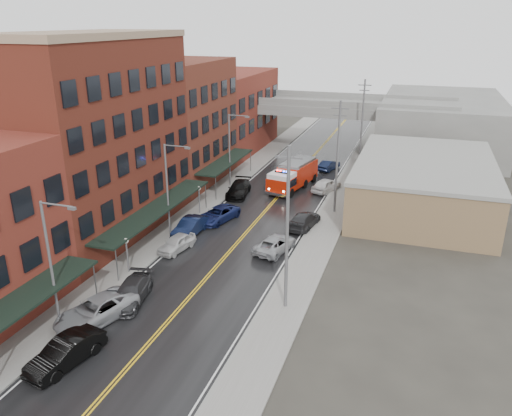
% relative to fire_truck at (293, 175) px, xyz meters
% --- Properties ---
extents(road, '(11.00, 160.00, 0.02)m').
position_rel_fire_truck_xyz_m(road, '(-0.85, -11.55, -1.74)').
color(road, black).
rests_on(road, ground).
extents(sidewalk_left, '(3.00, 160.00, 0.15)m').
position_rel_fire_truck_xyz_m(sidewalk_left, '(-8.15, -11.55, -1.67)').
color(sidewalk_left, slate).
rests_on(sidewalk_left, ground).
extents(sidewalk_right, '(3.00, 160.00, 0.15)m').
position_rel_fire_truck_xyz_m(sidewalk_right, '(6.45, -11.55, -1.67)').
color(sidewalk_right, slate).
rests_on(sidewalk_right, ground).
extents(curb_left, '(0.30, 160.00, 0.15)m').
position_rel_fire_truck_xyz_m(curb_left, '(-6.50, -11.55, -1.67)').
color(curb_left, gray).
rests_on(curb_left, ground).
extents(curb_right, '(0.30, 160.00, 0.15)m').
position_rel_fire_truck_xyz_m(curb_right, '(4.80, -11.55, -1.67)').
color(curb_right, gray).
rests_on(curb_right, ground).
extents(brick_building_b, '(9.00, 20.00, 18.00)m').
position_rel_fire_truck_xyz_m(brick_building_b, '(-14.15, -18.55, 7.25)').
color(brick_building_b, '#541E16').
rests_on(brick_building_b, ground).
extents(brick_building_c, '(9.00, 15.00, 15.00)m').
position_rel_fire_truck_xyz_m(brick_building_c, '(-14.15, -1.05, 5.75)').
color(brick_building_c, '#5C241B').
rests_on(brick_building_c, ground).
extents(brick_building_far, '(9.00, 20.00, 12.00)m').
position_rel_fire_truck_xyz_m(brick_building_far, '(-14.15, 16.45, 4.25)').
color(brick_building_far, maroon).
rests_on(brick_building_far, ground).
extents(tan_building, '(14.00, 22.00, 5.00)m').
position_rel_fire_truck_xyz_m(tan_building, '(15.15, -1.55, 0.75)').
color(tan_building, brown).
rests_on(tan_building, ground).
extents(right_far_block, '(18.00, 30.00, 8.00)m').
position_rel_fire_truck_xyz_m(right_far_block, '(17.15, 28.45, 2.25)').
color(right_far_block, slate).
rests_on(right_far_block, ground).
extents(awning_1, '(2.60, 18.00, 3.09)m').
position_rel_fire_truck_xyz_m(awning_1, '(-8.34, -18.55, 1.24)').
color(awning_1, black).
rests_on(awning_1, ground).
extents(awning_2, '(2.60, 13.00, 3.09)m').
position_rel_fire_truck_xyz_m(awning_2, '(-8.34, -1.05, 1.24)').
color(awning_2, black).
rests_on(awning_2, ground).
extents(globe_lamp_1, '(0.44, 0.44, 3.12)m').
position_rel_fire_truck_xyz_m(globe_lamp_1, '(-7.25, -25.55, 0.56)').
color(globe_lamp_1, '#59595B').
rests_on(globe_lamp_1, ground).
extents(globe_lamp_2, '(0.44, 0.44, 3.12)m').
position_rel_fire_truck_xyz_m(globe_lamp_2, '(-7.25, -11.55, 0.56)').
color(globe_lamp_2, '#59595B').
rests_on(globe_lamp_2, ground).
extents(street_lamp_0, '(2.64, 0.22, 9.00)m').
position_rel_fire_truck_xyz_m(street_lamp_0, '(-7.40, -33.55, 3.44)').
color(street_lamp_0, '#59595B').
rests_on(street_lamp_0, ground).
extents(street_lamp_1, '(2.64, 0.22, 9.00)m').
position_rel_fire_truck_xyz_m(street_lamp_1, '(-7.40, -17.55, 3.44)').
color(street_lamp_1, '#59595B').
rests_on(street_lamp_1, ground).
extents(street_lamp_2, '(2.64, 0.22, 9.00)m').
position_rel_fire_truck_xyz_m(street_lamp_2, '(-7.40, -1.55, 3.44)').
color(street_lamp_2, '#59595B').
rests_on(street_lamp_2, ground).
extents(utility_pole_0, '(1.80, 0.24, 12.00)m').
position_rel_fire_truck_xyz_m(utility_pole_0, '(6.35, -26.55, 4.56)').
color(utility_pole_0, '#59595B').
rests_on(utility_pole_0, ground).
extents(utility_pole_1, '(1.80, 0.24, 12.00)m').
position_rel_fire_truck_xyz_m(utility_pole_1, '(6.35, -6.55, 4.56)').
color(utility_pole_1, '#59595B').
rests_on(utility_pole_1, ground).
extents(utility_pole_2, '(1.80, 0.24, 12.00)m').
position_rel_fire_truck_xyz_m(utility_pole_2, '(6.35, 13.45, 4.56)').
color(utility_pole_2, '#59595B').
rests_on(utility_pole_2, ground).
extents(overpass, '(40.00, 10.00, 7.50)m').
position_rel_fire_truck_xyz_m(overpass, '(-0.85, 20.45, 4.24)').
color(overpass, slate).
rests_on(overpass, ground).
extents(fire_truck, '(4.87, 9.21, 3.22)m').
position_rel_fire_truck_xyz_m(fire_truck, '(0.00, 0.00, 0.00)').
color(fire_truck, '#AE1B08').
rests_on(fire_truck, ground).
extents(parked_car_left_1, '(2.74, 5.34, 1.68)m').
position_rel_fire_truck_xyz_m(parked_car_left_1, '(-4.49, -36.85, -0.91)').
color(parked_car_left_1, black).
rests_on(parked_car_left_1, ground).
extents(parked_car_left_2, '(4.44, 6.53, 1.66)m').
position_rel_fire_truck_xyz_m(parked_car_left_2, '(-5.53, -32.30, -0.92)').
color(parked_car_left_2, gray).
rests_on(parked_car_left_2, ground).
extents(parked_car_left_3, '(3.12, 5.53, 1.51)m').
position_rel_fire_truck_xyz_m(parked_car_left_3, '(-4.64, -29.35, -0.99)').
color(parked_car_left_3, '#2B2B2E').
rests_on(parked_car_left_3, ground).
extents(parked_car_left_4, '(2.46, 4.45, 1.43)m').
position_rel_fire_truck_xyz_m(parked_car_left_4, '(-5.47, -20.39, -1.03)').
color(parked_car_left_4, silver).
rests_on(parked_car_left_4, ground).
extents(parked_car_left_5, '(1.96, 5.04, 1.64)m').
position_rel_fire_truck_xyz_m(parked_car_left_5, '(-5.85, -16.82, -0.93)').
color(parked_car_left_5, black).
rests_on(parked_car_left_5, ground).
extents(parked_car_left_6, '(3.77, 5.76, 1.47)m').
position_rel_fire_truck_xyz_m(parked_car_left_6, '(-4.63, -12.75, -1.01)').
color(parked_car_left_6, '#141D4D').
rests_on(parked_car_left_6, ground).
extents(parked_car_left_7, '(2.99, 5.82, 1.61)m').
position_rel_fire_truck_xyz_m(parked_car_left_7, '(-5.41, -4.50, -0.94)').
color(parked_car_left_7, black).
rests_on(parked_car_left_7, ground).
extents(parked_car_right_0, '(3.39, 5.41, 1.39)m').
position_rel_fire_truck_xyz_m(parked_car_right_0, '(2.98, -17.75, -1.05)').
color(parked_car_right_0, '#9B9EA3').
rests_on(parked_car_right_0, ground).
extents(parked_car_right_1, '(2.82, 5.47, 1.52)m').
position_rel_fire_truck_xyz_m(parked_car_right_1, '(4.15, -11.50, -0.99)').
color(parked_car_right_1, '#252527').
rests_on(parked_car_right_1, ground).
extents(parked_car_right_2, '(3.37, 5.11, 1.62)m').
position_rel_fire_truck_xyz_m(parked_car_right_2, '(4.15, 0.25, -0.94)').
color(parked_car_right_2, silver).
rests_on(parked_car_right_2, ground).
extents(parked_car_right_3, '(2.54, 4.49, 1.40)m').
position_rel_fire_truck_xyz_m(parked_car_right_3, '(2.75, 9.43, -1.05)').
color(parked_car_right_3, black).
rests_on(parked_car_right_3, ground).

